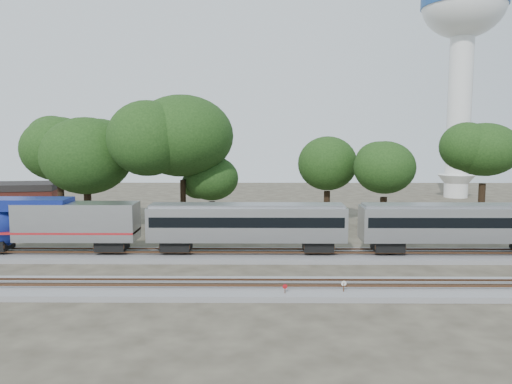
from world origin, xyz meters
The scene contains 16 objects.
ground centered at (0.00, 0.00, 0.00)m, with size 160.00×160.00×0.00m, color #383328.
track_far centered at (0.00, 6.00, 0.21)m, with size 160.00×5.00×0.73m.
track_near centered at (0.00, -4.00, 0.21)m, with size 160.00×5.00×0.73m.
train centered at (19.06, 6.00, 3.27)m, with size 92.71×3.20×4.72m.
switch_stand_red centered at (2.55, -5.60, 0.65)m, with size 0.32×0.12×1.01m.
switch_stand_white centered at (6.62, -5.21, 0.73)m, with size 0.37×0.09×1.15m.
switch_lever centered at (5.06, -5.11, 0.15)m, with size 0.50×0.30×0.30m, color #512D19.
water_tower centered at (36.39, 51.66, 29.90)m, with size 14.58×14.58×40.36m.
brick_building centered at (-31.91, 28.85, 2.37)m, with size 10.78×8.41×4.70m.
tree_1 centered at (-23.32, 21.16, 9.51)m, with size 9.68×9.68×13.64m.
tree_2 centered at (-19.27, 18.81, 8.77)m, with size 8.93×8.93×12.59m.
tree_3 centered at (-8.17, 19.19, 11.06)m, with size 11.25×11.25×15.86m.
tree_4 centered at (-4.92, 20.41, 6.05)m, with size 6.18×6.18×8.71m.
tree_5 centered at (9.36, 24.43, 7.60)m, with size 7.75×7.75×10.92m.
tree_6 centered at (15.20, 18.95, 7.43)m, with size 7.57×7.57×10.68m.
tree_7 centered at (29.29, 25.08, 9.34)m, with size 9.50×9.50×13.40m.
Camera 1 is at (0.86, -38.62, 11.03)m, focal length 35.00 mm.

